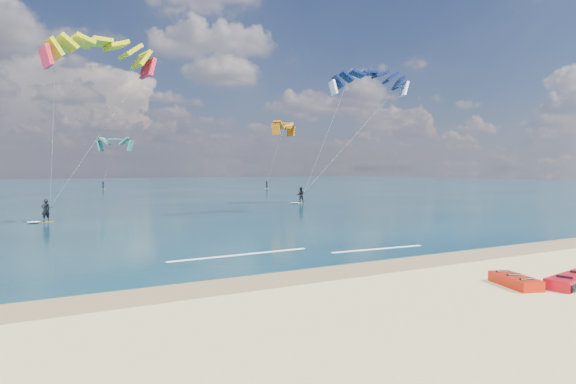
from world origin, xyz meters
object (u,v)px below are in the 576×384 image
object	(u,v)px
packed_kite_left	(576,285)
kitesurfer_far	(336,131)
kitesurfer_main	(72,125)
packed_kite_right	(515,286)

from	to	relation	value
packed_kite_left	kitesurfer_far	distance (m)	39.97
kitesurfer_main	kitesurfer_far	xyz separation A→B (m)	(27.73, 8.38, 1.15)
kitesurfer_main	kitesurfer_far	bearing A→B (deg)	-9.23
packed_kite_left	packed_kite_right	bearing A→B (deg)	145.55
packed_kite_left	kitesurfer_far	bearing A→B (deg)	56.57
packed_kite_left	kitesurfer_far	xyz separation A→B (m)	(15.63, 35.91, 8.01)
kitesurfer_main	kitesurfer_far	distance (m)	28.99
kitesurfer_main	kitesurfer_far	size ratio (longest dim) A/B	0.85
packed_kite_left	packed_kite_right	distance (m)	2.16
packed_kite_left	kitesurfer_far	size ratio (longest dim) A/B	0.22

